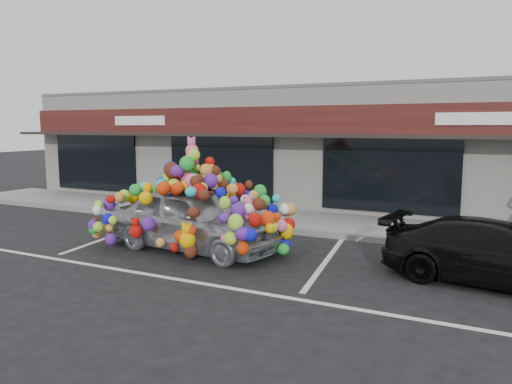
% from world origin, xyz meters
% --- Properties ---
extents(ground, '(90.00, 90.00, 0.00)m').
position_xyz_m(ground, '(0.00, 0.00, 0.00)').
color(ground, black).
rests_on(ground, ground).
extents(shop_building, '(24.00, 7.20, 4.31)m').
position_xyz_m(shop_building, '(0.00, 8.44, 2.16)').
color(shop_building, white).
rests_on(shop_building, ground).
extents(sidewalk, '(26.00, 3.00, 0.15)m').
position_xyz_m(sidewalk, '(0.00, 4.00, 0.07)').
color(sidewalk, gray).
rests_on(sidewalk, ground).
extents(kerb, '(26.00, 0.18, 0.16)m').
position_xyz_m(kerb, '(0.00, 2.50, 0.07)').
color(kerb, slate).
rests_on(kerb, ground).
extents(parking_stripe_left, '(0.73, 4.37, 0.01)m').
position_xyz_m(parking_stripe_left, '(-3.20, 0.20, 0.00)').
color(parking_stripe_left, silver).
rests_on(parking_stripe_left, ground).
extents(parking_stripe_mid, '(0.73, 4.37, 0.01)m').
position_xyz_m(parking_stripe_mid, '(2.80, 0.20, 0.00)').
color(parking_stripe_mid, silver).
rests_on(parking_stripe_mid, ground).
extents(lane_line, '(14.00, 0.12, 0.01)m').
position_xyz_m(lane_line, '(2.00, -2.30, 0.00)').
color(lane_line, silver).
rests_on(lane_line, ground).
extents(toy_car, '(3.20, 4.90, 2.75)m').
position_xyz_m(toy_car, '(-0.34, -0.23, 0.93)').
color(toy_car, '#9EA4A8').
rests_on(toy_car, ground).
extents(black_sedan, '(2.16, 4.31, 1.20)m').
position_xyz_m(black_sedan, '(6.15, 0.13, 0.60)').
color(black_sedan, black).
rests_on(black_sedan, ground).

